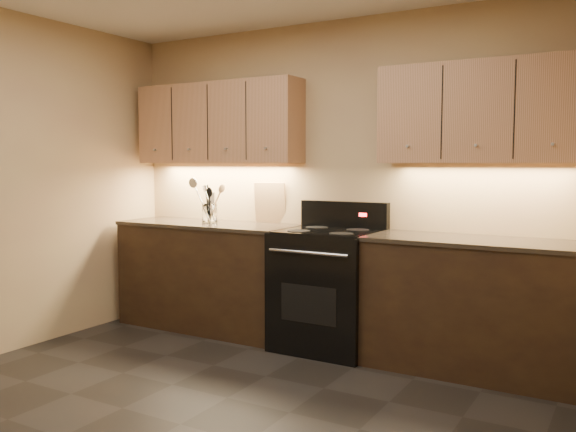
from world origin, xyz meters
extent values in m
plane|color=black|center=(0.00, 0.00, 0.00)|extent=(4.00, 4.00, 0.00)
cube|color=tan|center=(0.00, 2.00, 1.30)|extent=(4.00, 0.04, 2.60)
cube|color=black|center=(-1.10, 1.70, 0.45)|extent=(1.60, 0.60, 0.90)
cube|color=#3B3125|center=(-1.10, 1.70, 0.92)|extent=(1.62, 0.62, 0.03)
cube|color=black|center=(1.18, 1.70, 0.45)|extent=(1.44, 0.60, 0.90)
cube|color=#3B3125|center=(1.18, 1.70, 0.92)|extent=(1.46, 0.62, 0.03)
cube|color=black|center=(0.08, 1.68, 0.46)|extent=(0.76, 0.65, 0.92)
cube|color=black|center=(0.08, 1.68, 0.93)|extent=(0.70, 0.60, 0.01)
cube|color=black|center=(0.08, 1.96, 1.03)|extent=(0.76, 0.07, 0.22)
cube|color=red|center=(0.26, 1.92, 1.04)|extent=(0.06, 0.00, 0.03)
cylinder|color=silver|center=(0.08, 1.34, 0.80)|extent=(0.65, 0.02, 0.02)
cube|color=black|center=(0.08, 1.35, 0.41)|extent=(0.46, 0.00, 0.28)
cylinder|color=black|center=(-0.10, 1.53, 0.93)|extent=(0.18, 0.18, 0.00)
cylinder|color=black|center=(0.26, 1.53, 0.93)|extent=(0.18, 0.18, 0.00)
cylinder|color=black|center=(-0.10, 1.82, 0.93)|extent=(0.18, 0.18, 0.00)
cylinder|color=black|center=(0.26, 1.82, 0.93)|extent=(0.18, 0.18, 0.00)
cube|color=tan|center=(-1.10, 1.85, 1.80)|extent=(1.60, 0.30, 0.70)
cube|color=tan|center=(1.18, 1.85, 1.80)|extent=(1.44, 0.30, 0.70)
cube|color=#B2B5BA|center=(-1.30, 1.99, 1.12)|extent=(0.08, 0.01, 0.12)
cylinder|color=white|center=(-1.11, 1.72, 1.01)|extent=(0.15, 0.15, 0.16)
cylinder|color=white|center=(-1.11, 1.72, 0.94)|extent=(0.13, 0.13, 0.02)
cube|color=tan|center=(-0.63, 1.97, 1.11)|extent=(0.29, 0.12, 0.35)
camera|label=1|loc=(2.16, -2.53, 1.45)|focal=38.00mm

